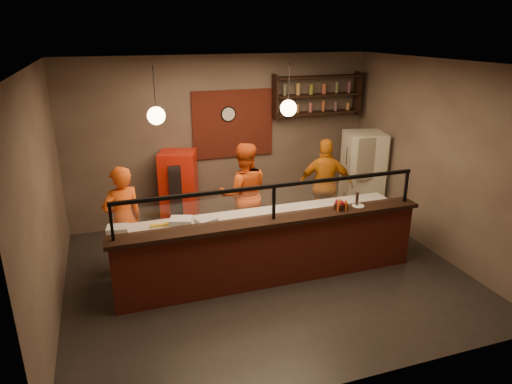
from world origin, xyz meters
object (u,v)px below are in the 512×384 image
object	(u,v)px
wall_clock	(228,114)
pepper_mill	(357,199)
cook_left	(123,220)
cook_right	(325,185)
pizza_dough	(317,212)
fridge	(362,176)
red_cooler	(179,191)
condiment_caddy	(341,207)
cook_mid	(244,194)

from	to	relation	value
wall_clock	pepper_mill	distance (m)	3.13
wall_clock	cook_left	distance (m)	2.97
cook_right	pizza_dough	xyz separation A→B (m)	(-0.75, -1.19, 0.02)
cook_right	fridge	bearing A→B (deg)	-141.33
red_cooler	condiment_caddy	distance (m)	3.21
cook_right	fridge	world-z (taller)	cook_right
cook_mid	wall_clock	bearing A→B (deg)	-85.31
red_cooler	cook_left	bearing A→B (deg)	-111.21
cook_right	pizza_dough	world-z (taller)	cook_right
cook_mid	condiment_caddy	size ratio (longest dim) A/B	10.90
wall_clock	cook_mid	size ratio (longest dim) A/B	0.16
fridge	pepper_mill	distance (m)	2.19
cook_left	pepper_mill	bearing A→B (deg)	141.58
cook_right	red_cooler	size ratio (longest dim) A/B	1.16
condiment_caddy	cook_left	bearing A→B (deg)	160.39
cook_left	fridge	world-z (taller)	fridge
wall_clock	red_cooler	size ratio (longest dim) A/B	0.20
cook_left	cook_right	xyz separation A→B (m)	(3.68, 0.44, 0.02)
wall_clock	condiment_caddy	xyz separation A→B (m)	(0.99, -2.76, -0.99)
cook_right	pepper_mill	xyz separation A→B (m)	(-0.23, -1.49, 0.29)
condiment_caddy	pepper_mill	distance (m)	0.32
cook_left	cook_mid	size ratio (longest dim) A/B	0.94
wall_clock	red_cooler	xyz separation A→B (m)	(-1.06, -0.31, -1.34)
fridge	red_cooler	bearing A→B (deg)	-176.08
wall_clock	cook_mid	bearing A→B (deg)	-94.05
pizza_dough	condiment_caddy	distance (m)	0.47
pizza_dough	cook_mid	bearing A→B (deg)	127.96
wall_clock	cook_left	bearing A→B (deg)	-142.70
pizza_dough	pepper_mill	size ratio (longest dim) A/B	2.23
fridge	red_cooler	size ratio (longest dim) A/B	1.15
wall_clock	condiment_caddy	size ratio (longest dim) A/B	1.78
fridge	condiment_caddy	size ratio (longest dim) A/B	10.41
wall_clock	pepper_mill	xyz separation A→B (m)	(1.30, -2.69, -0.93)
red_cooler	pizza_dough	size ratio (longest dim) A/B	3.11
cook_mid	red_cooler	xyz separation A→B (m)	(-0.97, 0.97, -0.16)
condiment_caddy	cook_right	bearing A→B (deg)	71.00
wall_clock	cook_right	bearing A→B (deg)	-38.11
pepper_mill	cook_left	bearing A→B (deg)	163.00
cook_right	red_cooler	xyz separation A→B (m)	(-2.59, 0.89, -0.12)
pizza_dough	pepper_mill	bearing A→B (deg)	-30.13
wall_clock	pizza_dough	bearing A→B (deg)	-71.97
cook_left	condiment_caddy	size ratio (longest dim) A/B	10.23
cook_left	pepper_mill	xyz separation A→B (m)	(3.45, -1.05, 0.31)
cook_mid	pepper_mill	world-z (taller)	cook_mid
cook_right	pizza_dough	distance (m)	1.41
cook_mid	condiment_caddy	distance (m)	1.84
wall_clock	pizza_dough	xyz separation A→B (m)	(0.78, -2.39, -1.19)
cook_left	pepper_mill	world-z (taller)	cook_left
cook_mid	red_cooler	world-z (taller)	cook_mid
cook_left	fridge	bearing A→B (deg)	167.83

